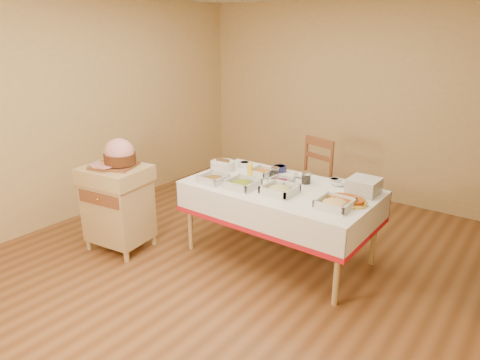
% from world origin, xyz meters
% --- Properties ---
extents(room_shell, '(5.00, 5.00, 5.00)m').
position_xyz_m(room_shell, '(0.00, 0.00, 1.30)').
color(room_shell, brown).
rests_on(room_shell, ground).
extents(dining_table, '(1.82, 1.02, 0.76)m').
position_xyz_m(dining_table, '(0.30, 0.30, 0.60)').
color(dining_table, tan).
rests_on(dining_table, ground).
extents(butcher_cart, '(0.70, 0.61, 0.89)m').
position_xyz_m(butcher_cart, '(-1.14, -0.54, 0.51)').
color(butcher_cart, tan).
rests_on(butcher_cart, ground).
extents(dining_chair, '(0.56, 0.54, 1.02)m').
position_xyz_m(dining_chair, '(0.14, 1.19, 0.53)').
color(dining_chair, brown).
rests_on(dining_chair, ground).
extents(ham_on_board, '(0.44, 0.42, 0.29)m').
position_xyz_m(ham_on_board, '(-1.10, -0.50, 1.02)').
color(ham_on_board, brown).
rests_on(ham_on_board, butcher_cart).
extents(serving_dish_a, '(0.25, 0.24, 0.11)m').
position_xyz_m(serving_dish_a, '(-0.30, 0.00, 0.79)').
color(serving_dish_a, silver).
rests_on(serving_dish_a, dining_table).
extents(serving_dish_b, '(0.28, 0.28, 0.11)m').
position_xyz_m(serving_dish_b, '(0.03, 0.05, 0.80)').
color(serving_dish_b, silver).
rests_on(serving_dish_b, dining_table).
extents(serving_dish_c, '(0.29, 0.29, 0.12)m').
position_xyz_m(serving_dish_c, '(0.40, 0.13, 0.80)').
color(serving_dish_c, silver).
rests_on(serving_dish_c, dining_table).
extents(serving_dish_d, '(0.28, 0.28, 0.11)m').
position_xyz_m(serving_dish_d, '(0.95, 0.13, 0.79)').
color(serving_dish_d, silver).
rests_on(serving_dish_d, dining_table).
extents(serving_dish_e, '(0.23, 0.22, 0.10)m').
position_xyz_m(serving_dish_e, '(-0.04, 0.47, 0.79)').
color(serving_dish_e, silver).
rests_on(serving_dish_e, dining_table).
extents(serving_dish_f, '(0.21, 0.20, 0.10)m').
position_xyz_m(serving_dish_f, '(0.28, 0.35, 0.79)').
color(serving_dish_f, silver).
rests_on(serving_dish_f, dining_table).
extents(small_bowl_left, '(0.12, 0.12, 0.05)m').
position_xyz_m(small_bowl_left, '(-0.35, 0.60, 0.79)').
color(small_bowl_left, silver).
rests_on(small_bowl_left, dining_table).
extents(small_bowl_mid, '(0.14, 0.14, 0.06)m').
position_xyz_m(small_bowl_mid, '(0.04, 0.69, 0.79)').
color(small_bowl_mid, navy).
rests_on(small_bowl_mid, dining_table).
extents(small_bowl_right, '(0.10, 0.10, 0.05)m').
position_xyz_m(small_bowl_right, '(0.68, 0.69, 0.79)').
color(small_bowl_right, silver).
rests_on(small_bowl_right, dining_table).
extents(bowl_white_imported, '(0.14, 0.14, 0.03)m').
position_xyz_m(bowl_white_imported, '(0.32, 0.66, 0.78)').
color(bowl_white_imported, silver).
rests_on(bowl_white_imported, dining_table).
extents(bowl_small_imported, '(0.17, 0.17, 0.05)m').
position_xyz_m(bowl_small_imported, '(0.74, 0.67, 0.78)').
color(bowl_small_imported, silver).
rests_on(bowl_small_imported, dining_table).
extents(preserve_jar_left, '(0.09, 0.09, 0.11)m').
position_xyz_m(preserve_jar_left, '(0.12, 0.49, 0.81)').
color(preserve_jar_left, silver).
rests_on(preserve_jar_left, dining_table).
extents(preserve_jar_right, '(0.09, 0.09, 0.12)m').
position_xyz_m(preserve_jar_right, '(0.46, 0.52, 0.81)').
color(preserve_jar_right, silver).
rests_on(preserve_jar_right, dining_table).
extents(mustard_bottle, '(0.05, 0.05, 0.17)m').
position_xyz_m(mustard_bottle, '(-0.10, 0.36, 0.83)').
color(mustard_bottle, yellow).
rests_on(mustard_bottle, dining_table).
extents(bread_basket, '(0.26, 0.26, 0.12)m').
position_xyz_m(bread_basket, '(-0.48, 0.37, 0.81)').
color(bread_basket, silver).
rests_on(bread_basket, dining_table).
extents(plate_stack, '(0.27, 0.27, 0.15)m').
position_xyz_m(plate_stack, '(1.02, 0.59, 0.83)').
color(plate_stack, silver).
rests_on(plate_stack, dining_table).
extents(brass_platter, '(0.36, 0.26, 0.05)m').
position_xyz_m(brass_platter, '(0.99, 0.29, 0.78)').
color(brass_platter, gold).
rests_on(brass_platter, dining_table).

